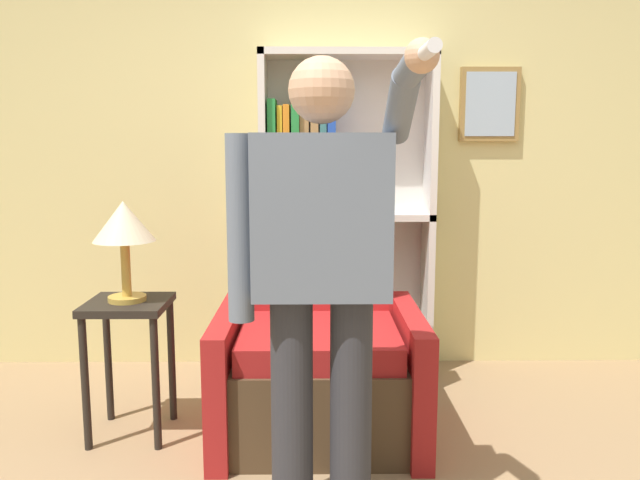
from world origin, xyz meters
name	(u,v)px	position (x,y,z in m)	size (l,w,h in m)	color
wall_back	(313,144)	(0.01, 2.03, 1.40)	(8.00, 0.11, 2.80)	#DBCC84
bookcase	(326,223)	(0.08, 1.87, 0.93)	(1.03, 0.28, 1.94)	silver
armchair	(319,355)	(0.03, 1.05, 0.37)	(0.97, 0.86, 1.19)	#4C3823
person_standing	(321,267)	(0.04, 0.21, 0.97)	(0.62, 0.78, 1.68)	#2D2D33
side_table	(129,331)	(-0.87, 0.98, 0.52)	(0.38, 0.38, 0.66)	black
table_lamp	(124,226)	(-0.87, 0.98, 1.02)	(0.29, 0.29, 0.47)	gold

